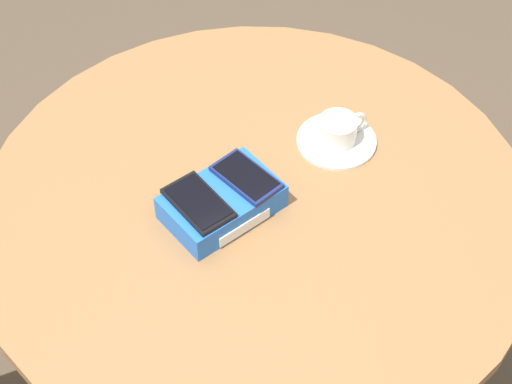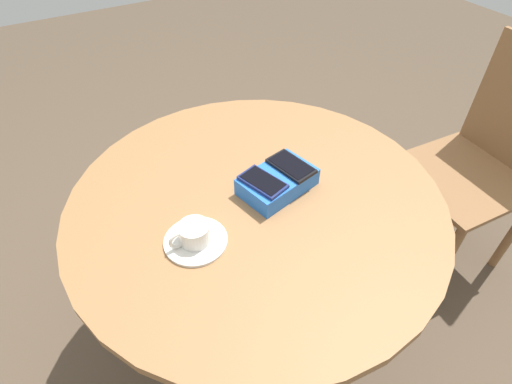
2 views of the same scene
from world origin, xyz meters
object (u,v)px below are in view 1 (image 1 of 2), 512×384
(phone_box, at_px, (222,202))
(saucer, at_px, (336,141))
(phone_navy, at_px, (246,177))
(coffee_cup, at_px, (339,129))
(phone_black, at_px, (198,203))
(round_table, at_px, (256,239))

(phone_box, relative_size, saucer, 1.46)
(phone_navy, distance_m, coffee_cup, 0.24)
(coffee_cup, bearing_deg, saucer, -177.80)
(phone_box, bearing_deg, phone_black, -171.02)
(round_table, relative_size, phone_navy, 7.34)
(round_table, distance_m, coffee_cup, 0.27)
(phone_black, height_order, phone_navy, same)
(phone_black, relative_size, coffee_cup, 1.37)
(saucer, relative_size, coffee_cup, 1.49)
(phone_black, bearing_deg, phone_navy, 10.15)
(coffee_cup, bearing_deg, round_table, -163.33)
(phone_box, xyz_separation_m, phone_black, (-0.05, -0.01, 0.03))
(phone_navy, height_order, saucer, phone_navy)
(round_table, distance_m, saucer, 0.25)
(round_table, bearing_deg, phone_black, -175.94)
(coffee_cup, bearing_deg, phone_black, -167.72)
(round_table, xyz_separation_m, phone_box, (-0.07, -0.00, 0.15))
(phone_box, distance_m, coffee_cup, 0.29)
(round_table, relative_size, phone_box, 4.53)
(phone_navy, distance_m, saucer, 0.24)
(phone_black, xyz_separation_m, saucer, (0.33, 0.07, -0.05))
(phone_box, distance_m, phone_navy, 0.06)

